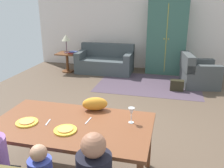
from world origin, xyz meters
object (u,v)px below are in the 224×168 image
(couch, at_px, (105,62))
(book_upper, at_px, (73,52))
(plate_near_child, at_px, (65,130))
(plate_near_man, at_px, (27,122))
(side_table, at_px, (67,60))
(armoire, at_px, (167,37))
(wine_glass, at_px, (131,112))
(table_lamp, at_px, (66,38))
(handbag, at_px, (177,85))
(cat, at_px, (95,104))
(book_lower, at_px, (73,53))
(dining_table, at_px, (72,128))
(armchair, at_px, (198,74))

(couch, xyz_separation_m, book_upper, (-0.90, -0.26, 0.32))
(book_upper, bearing_deg, plate_near_child, -68.61)
(plate_near_man, xyz_separation_m, book_upper, (-1.29, 4.53, -0.15))
(plate_near_man, distance_m, side_table, 4.79)
(armoire, relative_size, side_table, 3.62)
(wine_glass, xyz_separation_m, couch, (-1.55, 4.48, -0.59))
(plate_near_child, bearing_deg, plate_near_man, 173.19)
(table_lamp, height_order, handbag, table_lamp)
(cat, relative_size, book_upper, 1.45)
(book_lower, bearing_deg, plate_near_child, -68.41)
(table_lamp, distance_m, book_lower, 0.47)
(dining_table, relative_size, book_upper, 8.31)
(plate_near_child, xyz_separation_m, cat, (0.15, 0.59, 0.08))
(book_upper, bearing_deg, armchair, -6.65)
(table_lamp, bearing_deg, plate_near_man, -71.62)
(armchair, bearing_deg, wine_glass, -105.57)
(cat, bearing_deg, plate_near_man, -159.67)
(dining_table, height_order, couch, couch)
(couch, bearing_deg, plate_near_man, -85.35)
(side_table, relative_size, table_lamp, 1.07)
(wine_glass, xyz_separation_m, cat, (-0.51, 0.23, -0.05))
(wine_glass, height_order, armoire, armoire)
(plate_near_child, xyz_separation_m, armoire, (0.86, 5.21, 0.28))
(wine_glass, bearing_deg, book_lower, 120.45)
(cat, distance_m, armchair, 3.95)
(plate_near_man, distance_m, wine_glass, 1.20)
(dining_table, height_order, plate_near_child, plate_near_child)
(table_lamp, relative_size, handbag, 1.69)
(wine_glass, relative_size, book_lower, 0.85)
(dining_table, distance_m, wine_glass, 0.71)
(wine_glass, xyz_separation_m, armchair, (1.06, 3.82, -0.57))
(side_table, bearing_deg, handbag, -15.57)
(armoire, bearing_deg, wine_glass, -92.41)
(dining_table, xyz_separation_m, book_lower, (-1.79, 4.35, -0.10))
(plate_near_child, distance_m, book_upper, 4.93)
(armoire, bearing_deg, book_lower, -165.58)
(wine_glass, relative_size, book_upper, 0.85)
(dining_table, relative_size, plate_near_man, 7.31)
(armchair, relative_size, book_upper, 4.55)
(plate_near_man, relative_size, book_lower, 1.14)
(plate_near_child, height_order, armoire, armoire)
(cat, distance_m, armoire, 4.68)
(cat, xyz_separation_m, book_lower, (-1.94, 3.94, -0.25))
(plate_near_man, relative_size, plate_near_child, 1.00)
(armchair, bearing_deg, cat, -113.65)
(armoire, xyz_separation_m, side_table, (-2.87, -0.62, -0.67))
(side_table, height_order, book_lower, book_lower)
(dining_table, distance_m, side_table, 4.85)
(side_table, relative_size, book_lower, 2.64)
(plate_near_child, bearing_deg, book_lower, 111.59)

